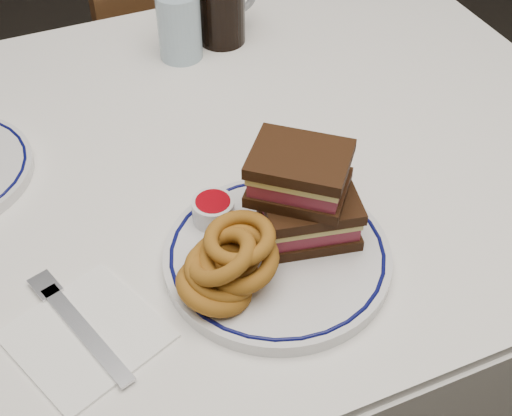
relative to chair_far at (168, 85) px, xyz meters
name	(u,v)px	position (x,y,z in m)	size (l,w,h in m)	color
dining_table	(180,219)	(-0.17, -0.63, 0.20)	(1.27, 0.87, 0.75)	white
chair_far	(168,85)	(0.00, 0.00, 0.00)	(0.44, 0.44, 0.81)	#4E2D19
main_plate	(277,256)	(-0.11, -0.85, 0.32)	(0.27, 0.27, 0.02)	silver
reuben_sandwich	(305,194)	(-0.07, -0.83, 0.38)	(0.14, 0.14, 0.11)	black
onion_rings_main	(228,263)	(-0.18, -0.87, 0.36)	(0.13, 0.11, 0.09)	brown
ketchup_ramekin	(213,209)	(-0.16, -0.77, 0.34)	(0.05, 0.05, 0.03)	white
beer_mug	(222,3)	(0.01, -0.35, 0.38)	(0.12, 0.08, 0.13)	black
water_glass	(179,26)	(-0.07, -0.37, 0.36)	(0.07, 0.07, 0.11)	#9DB9CB
napkin_fork	(85,333)	(-0.35, -0.86, 0.31)	(0.19, 0.20, 0.01)	white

